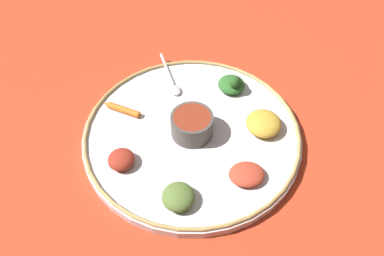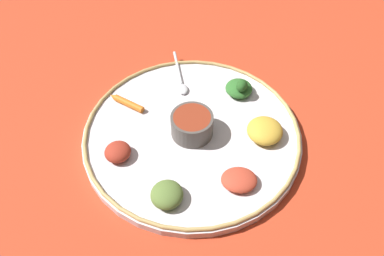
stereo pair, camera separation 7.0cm
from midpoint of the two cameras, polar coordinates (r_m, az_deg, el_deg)
name	(u,v)px [view 2 (the right image)]	position (r m, az deg, el deg)	size (l,w,h in m)	color
ground_plane	(192,138)	(0.86, 2.33, -1.57)	(2.40, 2.40, 0.00)	#B7381E
platter	(192,135)	(0.85, 2.35, -1.17)	(0.46, 0.46, 0.02)	silver
platter_rim	(192,132)	(0.84, 2.37, -0.64)	(0.45, 0.45, 0.01)	tan
center_bowl	(192,124)	(0.83, 2.42, 0.39)	(0.09, 0.09, 0.05)	#4C4742
spoon	(180,79)	(0.95, 0.49, 6.74)	(0.07, 0.14, 0.01)	silver
greens_pile	(239,88)	(0.92, 8.86, 5.49)	(0.08, 0.08, 0.05)	#2D6628
carrot_near_spoon	(127,103)	(0.90, -6.99, 3.46)	(0.09, 0.04, 0.01)	orange
mound_collards	(167,195)	(0.74, -0.83, -9.49)	(0.06, 0.06, 0.03)	#567033
mound_lentil_yellow	(265,131)	(0.85, 12.54, -0.47)	(0.07, 0.07, 0.03)	gold
mound_berbere_red	(239,180)	(0.77, 9.24, -7.35)	(0.07, 0.06, 0.02)	#B73D28
mound_beet	(118,152)	(0.81, -7.97, -3.46)	(0.05, 0.05, 0.03)	maroon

